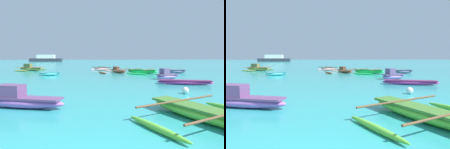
# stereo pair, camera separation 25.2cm
# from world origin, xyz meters

# --- Properties ---
(moored_boat_0) EXTENTS (3.97, 1.56, 0.34)m
(moored_boat_0) POSITION_xyz_m (6.92, 12.70, 0.19)
(moored_boat_0) COLOR #B7338A
(moored_boat_0) RESTS_ON ground_plane
(moored_boat_1) EXTENTS (2.48, 1.61, 0.99)m
(moored_boat_1) POSITION_xyz_m (6.77, 16.17, 0.35)
(moored_boat_1) COLOR #9E7ACA
(moored_boat_1) RESTS_ON ground_plane
(moored_boat_2) EXTENTS (4.72, 4.12, 0.49)m
(moored_boat_2) POSITION_xyz_m (4.02, 4.76, 0.23)
(moored_boat_2) COLOR #67C93C
(moored_boat_2) RESTS_ON ground_plane
(moored_boat_3) EXTENTS (2.35, 1.75, 0.36)m
(moored_boat_3) POSITION_xyz_m (-4.60, 20.47, 0.20)
(moored_boat_3) COLOR #4FDCE6
(moored_boat_3) RESTS_ON ground_plane
(moored_boat_4) EXTENTS (2.39, 1.00, 0.44)m
(moored_boat_4) POSITION_xyz_m (10.07, 22.33, 0.24)
(moored_boat_4) COLOR slate
(moored_boat_4) RESTS_ON ground_plane
(moored_boat_5) EXTENTS (5.03, 3.83, 0.76)m
(moored_boat_5) POSITION_xyz_m (2.97, 23.47, 0.25)
(moored_boat_5) COLOR #A75432
(moored_boat_5) RESTS_ON ground_plane
(moored_boat_6) EXTENTS (4.30, 4.54, 0.54)m
(moored_boat_6) POSITION_xyz_m (5.88, 22.28, 0.25)
(moored_boat_6) COLOR #23EA5A
(moored_boat_6) RESTS_ON ground_plane
(moored_boat_7) EXTENTS (3.73, 1.61, 0.93)m
(moored_boat_7) POSITION_xyz_m (-2.51, 6.75, 0.33)
(moored_boat_7) COLOR #A760B7
(moored_boat_7) RESTS_ON ground_plane
(moored_boat_8) EXTENTS (3.26, 3.70, 0.52)m
(moored_boat_8) POSITION_xyz_m (0.99, 27.12, 0.24)
(moored_boat_8) COLOR #DC9EA4
(moored_boat_8) RESTS_ON ground_plane
(moored_boat_9) EXTENTS (3.99, 4.43, 1.00)m
(moored_boat_9) POSITION_xyz_m (-9.20, 27.87, 0.33)
(moored_boat_9) COLOR #A0A74A
(moored_boat_9) RESTS_ON ground_plane
(mooring_buoy_1) EXTENTS (0.37, 0.37, 0.37)m
(mooring_buoy_1) POSITION_xyz_m (5.46, 9.25, 0.19)
(mooring_buoy_1) COLOR white
(mooring_buoy_1) RESTS_ON ground_plane
(distant_ferry) EXTENTS (12.02, 2.64, 2.64)m
(distant_ferry) POSITION_xyz_m (-19.82, 76.86, 1.08)
(distant_ferry) COLOR #2D333D
(distant_ferry) RESTS_ON ground_plane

